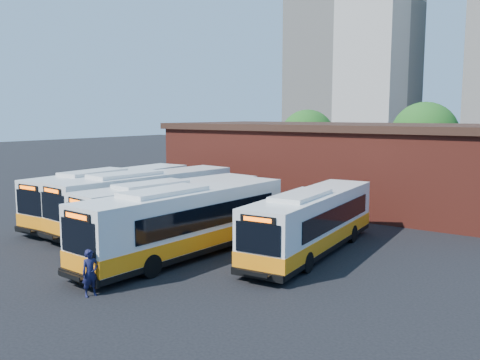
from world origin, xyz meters
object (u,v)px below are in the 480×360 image
Objects in this scene: bus_farwest at (112,197)px; bus_east at (312,224)px; bus_midwest at (172,211)px; bus_mideast at (187,224)px; transit_worker at (90,273)px; bus_west at (147,201)px.

bus_farwest is 14.72m from bus_east.
bus_east is (8.13, 1.81, -0.03)m from bus_midwest.
transit_worker is (0.78, -6.62, -0.69)m from bus_mideast.
bus_west reaches higher than bus_midwest.
bus_farwest is 0.98× the size of bus_mideast.
bus_west is 1.07× the size of bus_midwest.
transit_worker is at bearing -80.28° from bus_mideast.
bus_west is at bearing 178.33° from bus_east.
bus_mideast reaches higher than transit_worker.
bus_mideast is 1.08× the size of bus_east.
bus_farwest is at bearing 64.04° from transit_worker.
bus_farwest is 14.68m from transit_worker.
bus_west is 1.09× the size of bus_east.
bus_farwest is 10.45m from bus_mideast.
bus_farwest is at bearing -174.61° from bus_west.
bus_farwest is at bearing 163.49° from bus_mideast.
bus_farwest is 1.04× the size of bus_midwest.
bus_west is 7.43m from bus_mideast.
transit_worker is (10.63, -10.10, -0.66)m from bus_farwest.
transit_worker is at bearing -48.58° from bus_west.
bus_west is (3.28, -0.00, 0.03)m from bus_farwest.
bus_west reaches higher than bus_farwest.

